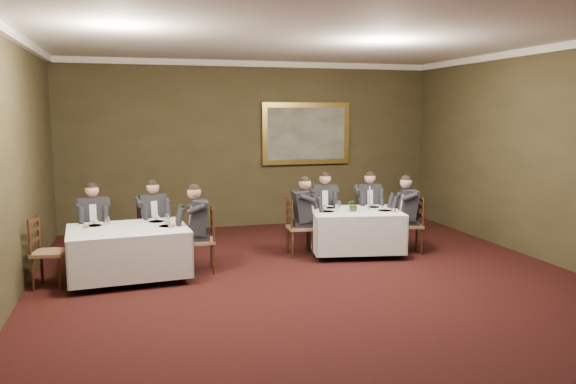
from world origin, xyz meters
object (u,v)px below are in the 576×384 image
table_main (355,228)px  chair_main_endleft (299,239)px  chair_main_backright (368,228)px  diner_main_endright (409,224)px  chair_main_endright (410,237)px  chair_sec_endleft (50,267)px  diner_sec_backright (153,231)px  diner_sec_endright (201,239)px  painting (306,134)px  table_second (128,249)px  centerpiece (354,204)px  diner_main_backleft (325,217)px  diner_main_endleft (300,226)px  chair_main_backleft (324,229)px  chair_sec_endright (202,254)px  chair_sec_backleft (95,249)px  diner_sec_backleft (94,235)px  candlestick (370,201)px  chair_sec_backright (153,244)px  diner_main_backright (368,216)px

table_main → chair_main_endleft: bearing=170.0°
chair_main_backright → diner_main_endright: 0.99m
chair_main_endright → chair_sec_endleft: 5.82m
diner_sec_backright → diner_sec_endright: 1.06m
chair_main_endleft → painting: 3.33m
chair_main_endright → table_second: bearing=108.9°
diner_sec_backright → chair_sec_endleft: bearing=22.4°
chair_main_endright → diner_sec_endright: bearing=108.6°
centerpiece → table_second: bearing=-173.7°
chair_main_endleft → diner_sec_endright: bearing=-69.0°
diner_sec_endright → centerpiece: bearing=-79.7°
diner_main_backleft → diner_main_endleft: same height
chair_main_backleft → diner_sec_endright: (-2.44, -1.23, 0.23)m
chair_main_backright → chair_sec_endright: bearing=29.6°
chair_main_backleft → diner_sec_endright: bearing=44.0°
diner_main_endright → chair_sec_endleft: size_ratio=1.35×
chair_sec_endleft → diner_sec_backright: bearing=133.9°
chair_main_endright → chair_main_backright: bearing=40.5°
table_main → chair_sec_backleft: chair_sec_backleft is taller
diner_sec_backleft → painting: painting is taller
diner_main_backleft → candlestick: (0.53, -0.82, 0.41)m
chair_main_backleft → painting: painting is taller
diner_main_backleft → chair_main_endleft: 0.99m
chair_main_endleft → table_main: bearing=83.4°
chair_sec_endleft → chair_sec_backright: bearing=134.3°
diner_main_backleft → centerpiece: size_ratio=5.39×
table_main → painting: (0.00, 2.87, 1.53)m
chair_sec_endleft → chair_main_backleft: bearing=117.0°
chair_sec_backleft → candlestick: bearing=170.5°
table_main → candlestick: candlestick is taller
chair_sec_backright → centerpiece: 3.42m
chair_main_backleft → chair_main_endleft: size_ratio=1.00×
diner_main_backright → chair_sec_backleft: bearing=14.8°
chair_sec_backleft → chair_sec_endright: size_ratio=1.00×
diner_sec_backright → chair_sec_endright: size_ratio=1.35×
diner_main_endright → candlestick: bearing=90.0°
chair_sec_backright → chair_sec_endleft: size_ratio=1.00×
chair_main_backright → painting: 2.80m
chair_main_endleft → candlestick: bearing=86.4°
diner_sec_endright → chair_sec_endleft: size_ratio=1.35×
chair_sec_backright → chair_main_backright: bearing=172.3°
chair_main_backright → painting: painting is taller
diner_main_backleft → chair_sec_backleft: diner_main_backleft is taller
chair_sec_backright → diner_sec_endright: size_ratio=0.74×
chair_main_backright → candlestick: candlestick is taller
chair_main_endleft → diner_main_endright: 1.94m
table_second → chair_sec_backright: chair_sec_backright is taller
diner_main_backright → centerpiece: 1.04m
diner_main_endright → chair_sec_endleft: bearing=109.1°
table_main → diner_sec_backright: 3.42m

